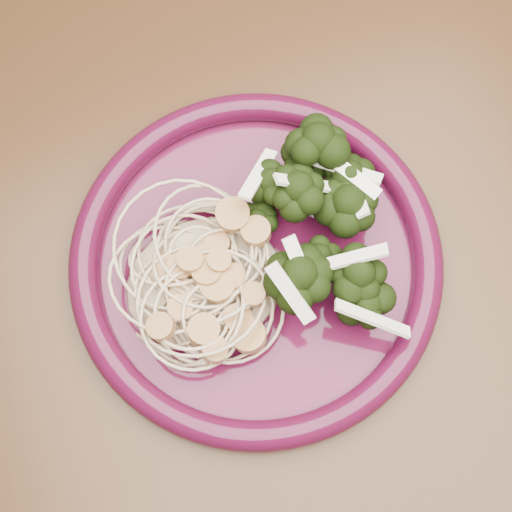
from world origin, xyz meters
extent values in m
plane|color=brown|center=(0.00, 0.00, 0.00)|extent=(3.50, 3.50, 0.00)
cube|color=#472814|center=(0.00, 0.00, 0.73)|extent=(1.20, 0.80, 0.04)
cylinder|color=#470C26|center=(-0.03, -0.04, 0.75)|extent=(0.30, 0.30, 0.01)
torus|color=#470C26|center=(-0.03, -0.04, 0.76)|extent=(0.31, 0.31, 0.02)
ellipsoid|color=#CBB48D|center=(-0.07, -0.04, 0.77)|extent=(0.13, 0.11, 0.03)
ellipsoid|color=black|center=(0.02, -0.03, 0.78)|extent=(0.10, 0.15, 0.05)
camera|label=1|loc=(-0.09, -0.19, 1.27)|focal=50.00mm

